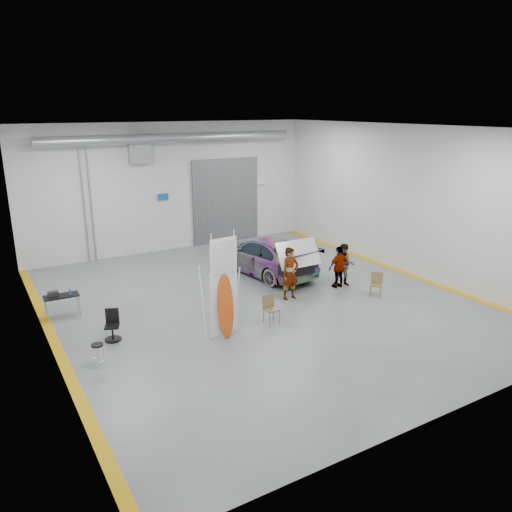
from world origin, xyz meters
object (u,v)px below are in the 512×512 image
person_a (290,273)px  folding_chair_near (271,315)px  shop_stool (98,355)px  work_table (59,296)px  folding_chair_far (375,289)px  office_chair (112,327)px  surfboard_display (224,296)px  sedan_car (265,256)px  person_c (339,267)px  person_b (344,265)px

person_a → folding_chair_near: bearing=-142.7°
shop_stool → work_table: 4.11m
folding_chair_far → office_chair: size_ratio=0.93×
folding_chair_far → surfboard_display: bearing=-127.2°
office_chair → sedan_car: bearing=44.8°
folding_chair_far → shop_stool: 9.98m
folding_chair_far → office_chair: 9.32m
work_table → person_c: bearing=-14.8°
folding_chair_near → office_chair: size_ratio=0.97×
sedan_car → work_table: (-8.14, -0.37, -0.05)m
sedan_car → person_a: person_a is taller
office_chair → surfboard_display: bearing=-6.3°
office_chair → person_a: bearing=22.3°
surfboard_display → work_table: (-3.92, 4.22, -0.63)m
person_c → office_chair: bearing=0.0°
person_c → office_chair: person_c is taller
work_table → shop_stool: bearing=-86.7°
person_b → surfboard_display: 6.31m
person_a → shop_stool: (-7.15, -1.49, -0.63)m
surfboard_display → person_c: bearing=9.9°
folding_chair_near → shop_stool: folding_chair_near is taller
sedan_car → office_chair: 7.77m
person_c → work_table: size_ratio=1.45×
person_a → work_table: person_a is taller
sedan_car → office_chair: bearing=15.1°
surfboard_display → work_table: surfboard_display is taller
folding_chair_far → shop_stool: size_ratio=1.32×
person_c → folding_chair_near: (-3.97, -1.47, -0.53)m
sedan_car → folding_chair_far: bearing=107.6°
person_a → person_c: 2.28m
shop_stool → office_chair: bearing=62.3°
person_b → person_c: (-0.31, -0.06, -0.02)m
shop_stool → person_a: bearing=11.7°
person_a → shop_stool: person_a is taller
sedan_car → person_a: (-0.75, -2.97, 0.21)m
person_a → folding_chair_far: bearing=-29.2°
sedan_car → folding_chair_far: (2.07, -4.36, -0.47)m
person_a → person_c: (2.27, 0.04, -0.14)m
person_c → work_table: bearing=-15.4°
person_b → surfboard_display: bearing=-125.6°
surfboard_display → sedan_car: bearing=41.2°
folding_chair_near → office_chair: bearing=163.6°
office_chair → folding_chair_far: bearing=13.6°
person_a → shop_stool: 7.33m
folding_chair_near → folding_chair_far: folding_chair_near is taller
person_a → folding_chair_near: size_ratio=2.12×
person_a → work_table: size_ratio=1.70×
person_a → person_b: size_ratio=1.15×
sedan_car → work_table: sedan_car is taller
sedan_car → person_a: size_ratio=2.69×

